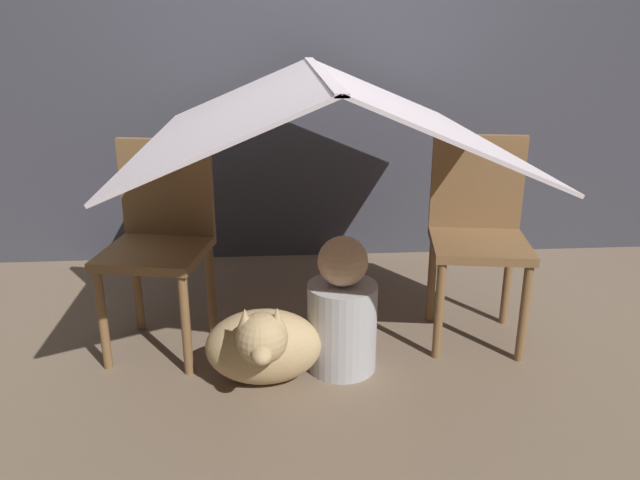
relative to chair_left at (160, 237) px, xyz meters
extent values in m
plane|color=#7A6651|center=(0.64, -0.21, -0.47)|extent=(8.80, 8.80, 0.00)
cube|color=#3D3D47|center=(0.64, 1.02, 0.78)|extent=(7.00, 0.05, 2.50)
cylinder|color=brown|center=(-0.21, -0.20, -0.27)|extent=(0.04, 0.04, 0.41)
cylinder|color=brown|center=(0.12, -0.26, -0.27)|extent=(0.04, 0.04, 0.41)
cylinder|color=brown|center=(-0.14, 0.13, -0.27)|extent=(0.04, 0.04, 0.41)
cylinder|color=brown|center=(0.18, 0.06, -0.27)|extent=(0.04, 0.04, 0.41)
cube|color=brown|center=(-0.01, -0.07, -0.04)|extent=(0.46, 0.46, 0.04)
cube|color=brown|center=(0.02, 0.11, 0.17)|extent=(0.39, 0.11, 0.40)
cylinder|color=brown|center=(1.10, -0.21, -0.27)|extent=(0.04, 0.04, 0.41)
cylinder|color=brown|center=(1.43, -0.26, -0.27)|extent=(0.04, 0.04, 0.41)
cylinder|color=brown|center=(1.16, 0.12, -0.27)|extent=(0.04, 0.04, 0.41)
cylinder|color=brown|center=(1.48, 0.07, -0.27)|extent=(0.04, 0.04, 0.41)
cube|color=brown|center=(1.29, -0.07, -0.04)|extent=(0.44, 0.44, 0.04)
cube|color=brown|center=(1.32, 0.11, 0.17)|extent=(0.39, 0.09, 0.40)
cube|color=silver|center=(0.31, -0.07, 0.51)|extent=(0.66, 1.57, 0.28)
cube|color=silver|center=(0.97, -0.07, 0.51)|extent=(0.66, 1.57, 0.28)
cube|color=silver|center=(0.64, -0.07, 0.65)|extent=(0.04, 1.57, 0.01)
cylinder|color=#B2B2B7|center=(0.71, -0.25, -0.30)|extent=(0.27, 0.27, 0.35)
sphere|color=#D6A884|center=(0.71, -0.25, -0.03)|extent=(0.19, 0.19, 0.19)
ellipsoid|color=tan|center=(0.41, -0.33, -0.33)|extent=(0.43, 0.26, 0.29)
sphere|color=tan|center=(0.41, -0.50, -0.21)|extent=(0.18, 0.18, 0.18)
ellipsoid|color=tan|center=(0.41, -0.58, -0.23)|extent=(0.07, 0.09, 0.06)
cone|color=tan|center=(0.36, -0.50, -0.13)|extent=(0.06, 0.06, 0.08)
cone|color=tan|center=(0.46, -0.50, -0.13)|extent=(0.06, 0.06, 0.08)
camera|label=1|loc=(0.47, -2.41, 0.82)|focal=35.00mm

